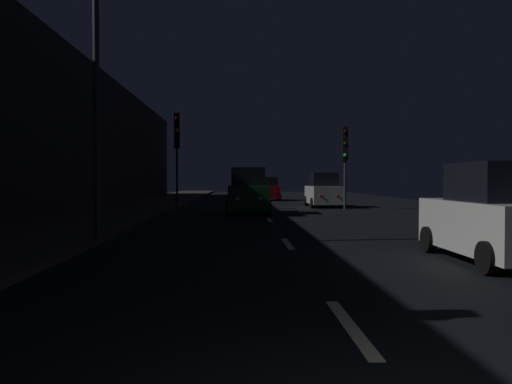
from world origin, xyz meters
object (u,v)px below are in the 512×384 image
(car_parked_right_far, at_px, (323,191))
(car_parked_right_near, at_px, (495,217))
(streetlamp_overhead, at_px, (114,54))
(car_approaching_headlights, at_px, (248,193))
(car_distant_taillights, at_px, (269,190))
(traffic_light_far_right, at_px, (345,150))
(traffic_light_far_left, at_px, (177,139))

(car_parked_right_far, xyz_separation_m, car_parked_right_near, (0.00, -20.15, -0.04))
(streetlamp_overhead, bearing_deg, car_approaching_headlights, 72.65)
(car_approaching_headlights, distance_m, car_parked_right_near, 15.12)
(streetlamp_overhead, bearing_deg, car_distant_taillights, 78.53)
(traffic_light_far_right, height_order, car_parked_right_near, traffic_light_far_right)
(traffic_light_far_left, height_order, car_parked_right_far, traffic_light_far_left)
(car_approaching_headlights, bearing_deg, car_distant_taillights, 172.90)
(traffic_light_far_left, relative_size, car_approaching_headlights, 1.19)
(car_distant_taillights, bearing_deg, streetlamp_overhead, 168.53)
(car_parked_right_near, bearing_deg, traffic_light_far_left, 25.43)
(car_parked_right_far, bearing_deg, car_distant_taillights, 14.70)
(traffic_light_far_right, bearing_deg, car_parked_right_far, -155.50)
(traffic_light_far_left, relative_size, car_parked_right_far, 1.29)
(car_distant_taillights, distance_m, car_parked_right_near, 30.32)
(traffic_light_far_right, distance_m, car_parked_right_far, 3.45)
(car_distant_taillights, relative_size, car_parked_right_near, 0.94)
(traffic_light_far_left, bearing_deg, car_distant_taillights, 148.66)
(traffic_light_far_left, xyz_separation_m, car_distant_taillights, (5.76, 12.54, -2.98))
(car_approaching_headlights, bearing_deg, car_parked_right_near, 17.72)
(traffic_light_far_right, height_order, car_parked_right_far, traffic_light_far_right)
(traffic_light_far_right, height_order, traffic_light_far_left, traffic_light_far_left)
(car_parked_right_far, height_order, car_distant_taillights, car_parked_right_far)
(traffic_light_far_right, xyz_separation_m, car_approaching_headlights, (-5.40, -3.35, -2.26))
(car_approaching_headlights, xyz_separation_m, car_distant_taillights, (1.97, 15.80, -0.17))
(car_parked_right_far, height_order, car_parked_right_near, car_parked_right_far)
(car_approaching_headlights, height_order, car_parked_right_far, car_approaching_headlights)
(traffic_light_far_left, distance_m, car_parked_right_near, 19.77)
(traffic_light_far_right, distance_m, traffic_light_far_left, 9.21)
(streetlamp_overhead, bearing_deg, traffic_light_far_right, 58.64)
(traffic_light_far_right, xyz_separation_m, car_parked_right_near, (-0.80, -17.75, -2.38))
(car_parked_right_far, bearing_deg, traffic_light_far_left, 106.58)
(streetlamp_overhead, bearing_deg, car_parked_right_far, 64.50)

